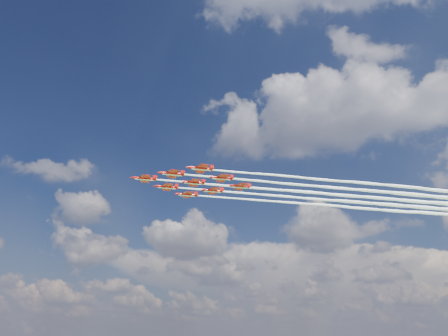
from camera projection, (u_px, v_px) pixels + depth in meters
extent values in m
cylinder|color=#B00E09|center=(145.00, 179.00, 166.19)|extent=(6.52, 5.63, 1.04)
cone|color=#B00E09|center=(132.00, 178.00, 165.13)|extent=(2.13, 2.01, 1.04)
cone|color=#B00E09|center=(156.00, 180.00, 167.19)|extent=(1.70, 1.64, 0.95)
ellipsoid|color=black|center=(140.00, 177.00, 165.92)|extent=(2.07, 1.92, 0.68)
cube|color=#B00E09|center=(146.00, 179.00, 166.28)|extent=(7.89, 8.66, 0.13)
cube|color=#B00E09|center=(155.00, 179.00, 167.04)|extent=(3.19, 3.48, 0.11)
cube|color=#B00E09|center=(155.00, 177.00, 167.40)|extent=(1.25, 1.07, 1.71)
cube|color=silver|center=(145.00, 180.00, 166.02)|extent=(6.03, 5.18, 0.11)
cylinder|color=#B00E09|center=(172.00, 174.00, 161.36)|extent=(6.52, 5.63, 1.04)
cone|color=#B00E09|center=(159.00, 173.00, 160.30)|extent=(2.13, 2.01, 1.04)
cone|color=#B00E09|center=(184.00, 175.00, 162.36)|extent=(1.70, 1.64, 0.95)
ellipsoid|color=black|center=(167.00, 172.00, 161.09)|extent=(2.07, 1.92, 0.68)
cube|color=#B00E09|center=(173.00, 174.00, 161.45)|extent=(7.89, 8.66, 0.13)
cube|color=#B00E09|center=(182.00, 175.00, 162.21)|extent=(3.19, 3.48, 0.11)
cube|color=#B00E09|center=(183.00, 172.00, 162.57)|extent=(1.25, 1.07, 1.71)
cube|color=silver|center=(172.00, 175.00, 161.18)|extent=(6.03, 5.18, 0.11)
cylinder|color=#B00E09|center=(167.00, 187.00, 175.26)|extent=(6.52, 5.63, 1.04)
cone|color=#B00E09|center=(155.00, 186.00, 174.20)|extent=(2.13, 2.01, 1.04)
cone|color=#B00E09|center=(178.00, 188.00, 176.26)|extent=(1.70, 1.64, 0.95)
ellipsoid|color=black|center=(162.00, 186.00, 174.99)|extent=(2.07, 1.92, 0.68)
cube|color=#B00E09|center=(168.00, 187.00, 175.35)|extent=(7.89, 8.66, 0.13)
cube|color=#B00E09|center=(176.00, 188.00, 176.11)|extent=(3.19, 3.48, 0.11)
cube|color=#B00E09|center=(177.00, 186.00, 176.47)|extent=(1.25, 1.07, 1.71)
cube|color=silver|center=(167.00, 188.00, 175.08)|extent=(6.03, 5.18, 0.11)
cylinder|color=#B00E09|center=(201.00, 168.00, 156.53)|extent=(6.52, 5.63, 1.04)
cone|color=#B00E09|center=(188.00, 167.00, 155.47)|extent=(2.13, 2.01, 1.04)
cone|color=#B00E09|center=(213.00, 170.00, 157.53)|extent=(1.70, 1.64, 0.95)
ellipsoid|color=black|center=(196.00, 167.00, 156.26)|extent=(2.07, 1.92, 0.68)
cube|color=#B00E09|center=(202.00, 169.00, 156.62)|extent=(7.89, 8.66, 0.13)
cube|color=#B00E09|center=(211.00, 169.00, 157.38)|extent=(3.19, 3.48, 0.11)
cube|color=#B00E09|center=(212.00, 167.00, 157.74)|extent=(1.25, 1.07, 1.71)
cube|color=silver|center=(201.00, 170.00, 156.35)|extent=(6.03, 5.18, 0.11)
cylinder|color=#B00E09|center=(193.00, 183.00, 170.43)|extent=(6.52, 5.63, 1.04)
cone|color=#B00E09|center=(181.00, 182.00, 169.37)|extent=(2.13, 2.01, 1.04)
cone|color=#B00E09|center=(205.00, 184.00, 171.43)|extent=(1.70, 1.64, 0.95)
ellipsoid|color=black|center=(189.00, 181.00, 170.16)|extent=(2.07, 1.92, 0.68)
cube|color=#B00E09|center=(195.00, 183.00, 170.52)|extent=(7.89, 8.66, 0.13)
cube|color=#B00E09|center=(203.00, 183.00, 171.28)|extent=(3.19, 3.48, 0.11)
cube|color=#B00E09|center=(203.00, 181.00, 171.64)|extent=(1.25, 1.07, 1.71)
cube|color=silver|center=(193.00, 184.00, 170.25)|extent=(6.03, 5.18, 0.11)
cylinder|color=#B00E09|center=(187.00, 195.00, 184.33)|extent=(6.52, 5.63, 1.04)
cone|color=#B00E09|center=(176.00, 194.00, 183.27)|extent=(2.13, 2.01, 1.04)
cone|color=#B00E09|center=(197.00, 195.00, 185.33)|extent=(1.70, 1.64, 0.95)
ellipsoid|color=black|center=(182.00, 193.00, 184.06)|extent=(2.07, 1.92, 0.68)
cube|color=#B00E09|center=(188.00, 195.00, 184.42)|extent=(7.89, 8.66, 0.13)
cube|color=#B00E09|center=(196.00, 195.00, 185.18)|extent=(3.19, 3.48, 0.11)
cube|color=#B00E09|center=(196.00, 193.00, 185.54)|extent=(1.25, 1.07, 1.71)
cube|color=silver|center=(187.00, 196.00, 184.15)|extent=(6.03, 5.18, 0.11)
cylinder|color=#B00E09|center=(221.00, 178.00, 165.60)|extent=(6.52, 5.63, 1.04)
cone|color=#B00E09|center=(209.00, 177.00, 164.54)|extent=(2.13, 2.01, 1.04)
cone|color=#B00E09|center=(233.00, 179.00, 166.60)|extent=(1.70, 1.64, 0.95)
ellipsoid|color=black|center=(217.00, 177.00, 165.33)|extent=(2.07, 1.92, 0.68)
cube|color=#B00E09|center=(223.00, 178.00, 165.69)|extent=(7.89, 8.66, 0.13)
cube|color=#B00E09|center=(231.00, 179.00, 166.45)|extent=(3.19, 3.48, 0.11)
cube|color=#B00E09|center=(232.00, 177.00, 166.81)|extent=(1.25, 1.07, 1.71)
cube|color=silver|center=(221.00, 179.00, 165.42)|extent=(6.03, 5.18, 0.11)
cylinder|color=#B00E09|center=(213.00, 191.00, 179.50)|extent=(6.52, 5.63, 1.04)
cone|color=#B00E09|center=(201.00, 190.00, 178.44)|extent=(2.13, 2.01, 1.04)
cone|color=#B00E09|center=(223.00, 192.00, 180.50)|extent=(1.70, 1.64, 0.95)
ellipsoid|color=black|center=(208.00, 189.00, 179.23)|extent=(2.07, 1.92, 0.68)
cube|color=#B00E09|center=(214.00, 191.00, 179.59)|extent=(7.89, 8.66, 0.13)
cube|color=#B00E09|center=(222.00, 191.00, 180.35)|extent=(3.19, 3.48, 0.11)
cube|color=#B00E09|center=(222.00, 189.00, 180.71)|extent=(1.25, 1.07, 1.71)
cube|color=silver|center=(213.00, 192.00, 179.32)|extent=(6.03, 5.18, 0.11)
cylinder|color=#B00E09|center=(240.00, 187.00, 174.67)|extent=(6.52, 5.63, 1.04)
cone|color=#B00E09|center=(228.00, 186.00, 173.60)|extent=(2.13, 2.01, 1.04)
cone|color=#B00E09|center=(250.00, 187.00, 175.67)|extent=(1.70, 1.64, 0.95)
ellipsoid|color=black|center=(235.00, 185.00, 174.40)|extent=(2.07, 1.92, 0.68)
cube|color=#B00E09|center=(241.00, 187.00, 174.76)|extent=(7.89, 8.66, 0.13)
cube|color=#B00E09|center=(249.00, 187.00, 175.52)|extent=(3.19, 3.48, 0.11)
cube|color=#B00E09|center=(249.00, 185.00, 175.88)|extent=(1.25, 1.07, 1.71)
cube|color=silver|center=(240.00, 188.00, 174.49)|extent=(6.03, 5.18, 0.11)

